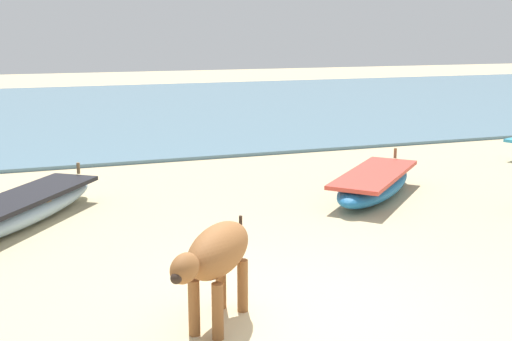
% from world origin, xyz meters
% --- Properties ---
extents(ground, '(80.00, 80.00, 0.00)m').
position_xyz_m(ground, '(0.00, 0.00, 0.00)').
color(ground, '#CCB789').
extents(sea_water, '(60.00, 20.00, 0.08)m').
position_xyz_m(sea_water, '(0.00, 18.29, 0.04)').
color(sea_water, slate).
rests_on(sea_water, ground).
extents(fishing_boat_0, '(2.87, 2.82, 0.65)m').
position_xyz_m(fishing_boat_0, '(2.96, 4.06, 0.25)').
color(fishing_boat_0, '#1E669E').
rests_on(fishing_boat_0, ground).
extents(fishing_boat_2, '(2.94, 3.59, 0.63)m').
position_xyz_m(fishing_boat_2, '(-3.08, 4.37, 0.24)').
color(fishing_boat_2, '#8CA5B7').
rests_on(fishing_boat_2, ground).
extents(cow_adult_brown, '(1.24, 1.40, 1.04)m').
position_xyz_m(cow_adult_brown, '(-1.11, 0.10, 0.75)').
color(cow_adult_brown, brown).
rests_on(cow_adult_brown, ground).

